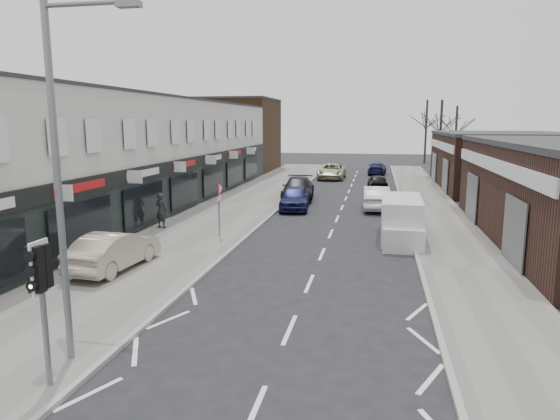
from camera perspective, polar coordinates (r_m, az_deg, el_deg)
The scene contains 21 objects.
ground at distance 12.12m, azimuth -0.61°, elevation -17.22°, with size 160.00×160.00×0.00m, color black.
pavement_left at distance 34.20m, azimuth -4.26°, elevation 0.75°, with size 5.50×64.00×0.12m, color slate.
pavement_right at distance 33.20m, azimuth 17.04°, elevation 0.06°, with size 3.50×64.00×0.12m, color slate.
shop_terrace_left at distance 33.96m, azimuth -16.60°, elevation 6.23°, with size 8.00×41.00×7.10m, color silver.
brick_block_far at distance 57.74m, azimuth -4.78°, elevation 8.44°, with size 8.00×10.00×8.00m, color #49311F.
right_unit_far at distance 45.85m, azimuth 24.10°, elevation 5.02°, with size 10.00×16.00×4.50m, color #392119.
tree_far_a at distance 59.21m, azimuth 17.64°, elevation 4.17°, with size 3.60×3.60×8.00m, color #382D26, non-canonical shape.
tree_far_b at distance 65.46m, azimuth 19.24°, elevation 4.59°, with size 3.60×3.60×7.50m, color #382D26, non-canonical shape.
tree_far_c at distance 71.05m, azimuth 16.17°, elevation 5.14°, with size 3.60×3.60×8.50m, color #382D26, non-canonical shape.
traffic_light at distance 11.23m, azimuth -25.69°, elevation -7.20°, with size 0.28×0.60×3.10m.
street_lamp at distance 11.87m, azimuth -23.50°, elevation 4.71°, with size 2.23×0.22×8.00m.
warning_sign at distance 23.95m, azimuth -6.94°, elevation 1.91°, with size 0.12×0.80×2.70m.
white_van at distance 24.32m, azimuth 13.70°, elevation -1.17°, with size 1.91×5.21×2.01m.
sedan_on_pavement at distance 19.65m, azimuth -18.42°, elevation -4.39°, with size 1.50×4.31×1.42m, color #B2A48E.
pedestrian at distance 26.56m, azimuth -13.42°, elevation -0.03°, with size 0.67×0.44×1.84m, color #222227.
parked_car_left_a at distance 32.00m, azimuth 1.67°, elevation 1.40°, with size 1.79×4.44×1.51m, color #161A45.
parked_car_left_b at distance 36.30m, azimuth 2.09°, elevation 2.47°, with size 2.21×5.44×1.58m, color black.
parked_car_left_c at distance 49.66m, azimuth 5.94°, elevation 4.42°, with size 2.50×5.42×1.51m, color #B5B191.
parked_car_right_a at distance 32.58m, azimuth 10.94°, elevation 1.37°, with size 1.60×4.59×1.51m, color silver.
parked_car_right_b at distance 42.27m, azimuth 11.10°, elevation 3.15°, with size 1.50×3.74×1.27m, color black.
parked_car_right_c at distance 54.58m, azimuth 11.04°, elevation 4.68°, with size 1.81×4.46×1.30m, color #121439.
Camera 1 is at (2.18, -10.55, 5.55)m, focal length 32.00 mm.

